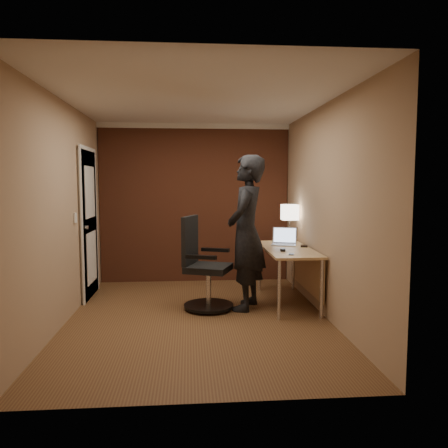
% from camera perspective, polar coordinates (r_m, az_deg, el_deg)
% --- Properties ---
extents(room, '(4.00, 4.00, 4.00)m').
position_cam_1_polar(room, '(6.54, -6.16, 3.55)').
color(room, brown).
rests_on(room, ground).
extents(desk, '(0.60, 1.50, 0.73)m').
position_cam_1_polar(desk, '(5.79, 8.98, -4.36)').
color(desk, tan).
rests_on(desk, ground).
extents(desk_lamp, '(0.22, 0.22, 0.54)m').
position_cam_1_polar(desk_lamp, '(6.34, 8.58, 1.46)').
color(desk_lamp, silver).
rests_on(desk_lamp, desk).
extents(laptop, '(0.39, 0.34, 0.23)m').
position_cam_1_polar(laptop, '(6.05, 7.86, -2.08)').
color(laptop, silver).
rests_on(laptop, desk).
extents(mouse, '(0.07, 0.11, 0.03)m').
position_cam_1_polar(mouse, '(5.48, 7.67, -3.37)').
color(mouse, black).
rests_on(mouse, desk).
extents(phone, '(0.09, 0.13, 0.01)m').
position_cam_1_polar(phone, '(5.24, 8.81, -3.90)').
color(phone, black).
rests_on(phone, desk).
extents(wallet, '(0.12, 0.13, 0.02)m').
position_cam_1_polar(wallet, '(5.88, 10.41, -2.85)').
color(wallet, black).
rests_on(wallet, desk).
extents(office_chair, '(0.66, 0.72, 1.14)m').
position_cam_1_polar(office_chair, '(5.47, -2.75, -5.91)').
color(office_chair, black).
rests_on(office_chair, ground).
extents(person, '(0.68, 0.82, 1.92)m').
position_cam_1_polar(person, '(5.42, 2.93, -1.14)').
color(person, black).
rests_on(person, ground).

